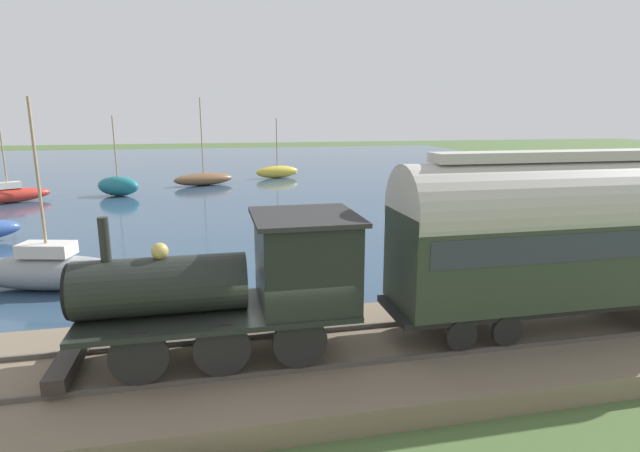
% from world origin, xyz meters
% --- Properties ---
extents(ground_plane, '(200.00, 200.00, 0.00)m').
position_xyz_m(ground_plane, '(0.00, 0.00, 0.00)').
color(ground_plane, '#476033').
extents(harbor_water, '(80.00, 80.00, 0.01)m').
position_xyz_m(harbor_water, '(43.07, 0.00, 0.00)').
color(harbor_water, '#2D4760').
rests_on(harbor_water, ground).
extents(rail_embankment, '(5.32, 56.00, 0.66)m').
position_xyz_m(rail_embankment, '(0.11, 0.00, 0.27)').
color(rail_embankment, '#756651').
rests_on(rail_embankment, ground).
extents(steam_locomotive, '(2.48, 6.56, 3.30)m').
position_xyz_m(steam_locomotive, '(0.11, 0.93, 2.48)').
color(steam_locomotive, black).
rests_on(steam_locomotive, rail_embankment).
extents(passenger_coach, '(2.26, 9.36, 4.49)m').
position_xyz_m(passenger_coach, '(0.11, -7.17, 3.13)').
color(passenger_coach, black).
rests_on(passenger_coach, rail_embankment).
extents(sailboat_yellow, '(2.09, 4.41, 5.66)m').
position_xyz_m(sailboat_yellow, '(37.34, -4.58, 0.62)').
color(sailboat_yellow, gold).
rests_on(sailboat_yellow, harbor_water).
extents(sailboat_teal, '(2.54, 3.54, 5.93)m').
position_xyz_m(sailboat_teal, '(29.05, 8.53, 0.76)').
color(sailboat_teal, '#1E707A').
rests_on(sailboat_teal, harbor_water).
extents(sailboat_brown, '(3.17, 5.43, 7.39)m').
position_xyz_m(sailboat_brown, '(33.55, 2.31, 0.57)').
color(sailboat_brown, brown).
rests_on(sailboat_brown, harbor_water).
extents(sailboat_gray, '(2.90, 6.08, 6.57)m').
position_xyz_m(sailboat_gray, '(7.70, 7.28, 0.68)').
color(sailboat_gray, gray).
rests_on(sailboat_gray, harbor_water).
extents(sailboat_red, '(3.83, 5.09, 7.50)m').
position_xyz_m(sailboat_red, '(27.34, 15.41, 0.60)').
color(sailboat_red, '#B72D23').
rests_on(sailboat_red, harbor_water).
extents(rowboat_mid_harbor, '(2.64, 2.54, 0.54)m').
position_xyz_m(rowboat_mid_harbor, '(8.50, -8.57, 0.28)').
color(rowboat_mid_harbor, '#B7B2A3').
rests_on(rowboat_mid_harbor, harbor_water).
extents(rowboat_near_shore, '(1.32, 2.13, 0.44)m').
position_xyz_m(rowboat_near_shore, '(8.32, 2.28, 0.23)').
color(rowboat_near_shore, beige).
rests_on(rowboat_near_shore, harbor_water).
extents(rowboat_far_out, '(2.07, 2.04, 0.44)m').
position_xyz_m(rowboat_far_out, '(4.29, -7.08, 0.23)').
color(rowboat_far_out, '#B7B2A3').
rests_on(rowboat_far_out, harbor_water).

